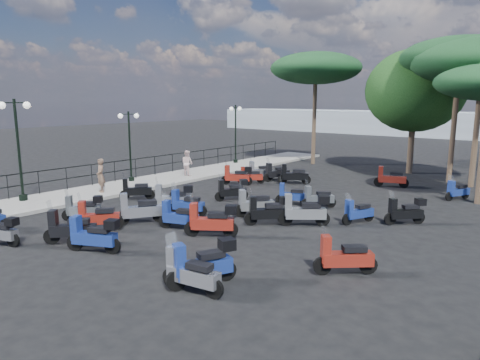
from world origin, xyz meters
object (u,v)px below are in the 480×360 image
Objects in this scene: scooter_9 at (232,190)px; scooter_27 at (358,212)px; scooter_5 at (250,176)px; woman at (101,175)px; scooter_17 at (294,175)px; scooter_29 at (457,191)px; lamp_post_0 at (18,143)px; scooter_11 at (277,173)px; scooter_12 at (94,236)px; scooter_2 at (136,190)px; scooter_8 at (139,210)px; scooter_20 at (255,204)px; scooter_25 at (203,264)px; lamp_post_1 at (130,142)px; scooter_26 at (344,257)px; scooter_10 at (237,176)px; scooter_21 at (305,211)px; pine_2 at (316,69)px; scooter_3 at (173,198)px; scooter_18 at (190,273)px; scooter_1 at (97,217)px; scooter_14 at (179,217)px; scooter_7 at (83,208)px; scooter_22 at (292,195)px; scooter_31 at (186,204)px; scooter_16 at (318,198)px; scooter_4 at (260,172)px; scooter_19 at (212,221)px; scooter_28 at (405,212)px; broadleaf_tree at (415,91)px; lamp_post_2 at (236,130)px; pine_0 at (460,57)px; pedestrian_far at (187,163)px; scooter_15 at (268,211)px.

scooter_27 is at bearing -145.37° from scooter_9.
woman is at bearing 106.91° from scooter_5.
scooter_29 is (7.70, 1.62, -0.08)m from scooter_17.
lamp_post_0 reaches higher than scooter_11.
scooter_12 is at bearing 82.01° from scooter_27.
scooter_2 is 3.98m from scooter_8.
scooter_20 is 6.53m from scooter_25.
lamp_post_1 is 15.14m from scooter_26.
scooter_21 is at bearing -150.66° from scooter_10.
scooter_9 is at bearing -76.60° from pine_2.
woman is 9.85m from scooter_17.
woman is 6.92m from scooter_10.
scooter_21 is at bearing -113.60° from scooter_3.
scooter_20 reaches higher than scooter_18.
scooter_25 reaches higher than scooter_26.
scooter_3 is (0.01, 3.47, 0.06)m from scooter_1.
scooter_18 is (3.96, -3.24, 0.03)m from scooter_14.
scooter_11 is at bearing -51.64° from scooter_7.
scooter_11 reaches higher than scooter_27.
scooter_27 is (3.42, -0.87, -0.00)m from scooter_22.
scooter_10 is 6.41m from scooter_31.
woman is 5.91m from scooter_1.
scooter_16 is (2.49, 8.91, -0.10)m from scooter_12.
woman reaches higher than scooter_2.
scooter_17 is (2.23, 0.03, 0.02)m from scooter_4.
scooter_22 is at bearing -78.93° from scooter_3.
lamp_post_0 is 3.70× the size of scooter_5.
scooter_9 is at bearing 17.20° from scooter_26.
scooter_19 reaches higher than scooter_16.
scooter_1 is 1.07× the size of scooter_28.
broadleaf_tree is (2.29, 17.11, 4.58)m from scooter_14.
lamp_post_2 is at bearing 10.37° from scooter_14.
scooter_20 is at bearing -94.09° from scooter_8.
scooter_2 is at bearing 100.60° from scooter_11.
scooter_10 is at bearing -85.04° from pine_2.
scooter_28 is (7.21, -3.79, -0.02)m from scooter_17.
scooter_18 is 19.74m from pine_0.
scooter_31 is (0.17, -8.02, -0.05)m from scooter_17.
scooter_22 is at bearing -39.91° from lamp_post_2.
scooter_2 is 0.80× the size of scooter_19.
scooter_2 is 1.03× the size of scooter_7.
scooter_26 is at bearing 10.77° from woman.
pedestrian_far is 11.91m from scooter_27.
lamp_post_0 is 0.56× the size of pine_0.
lamp_post_1 is 2.70× the size of scooter_9.
scooter_9 is 0.97× the size of scooter_20.
scooter_29 is at bearing -163.10° from pedestrian_far.
scooter_16 is at bearing -1.82° from scooter_27.
scooter_7 is 6.93m from scooter_15.
lamp_post_1 is at bearing -2.98° from scooter_1.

